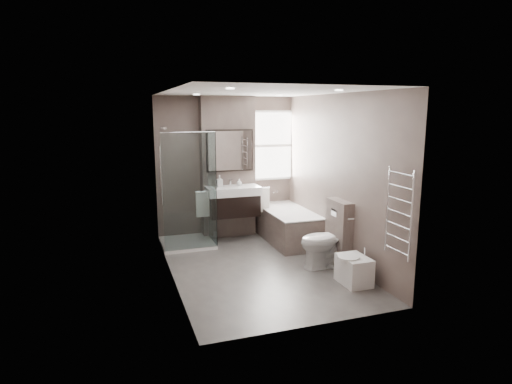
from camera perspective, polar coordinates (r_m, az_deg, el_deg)
name	(u,v)px	position (r m, az deg, el deg)	size (l,w,h in m)	color
room	(259,183)	(6.26, 0.43, 1.24)	(2.70, 3.90, 2.70)	#4F4C49
vanity_pier	(228,168)	(7.94, -3.79, 3.27)	(1.00, 0.25, 2.60)	#60524B
vanity	(233,201)	(7.71, -3.06, -1.18)	(0.95, 0.47, 0.66)	black
mirror_cabinet	(230,151)	(7.75, -3.50, 5.54)	(0.86, 0.08, 0.76)	black
towel_left	(203,204)	(7.56, -7.11, -1.64)	(0.24, 0.06, 0.44)	white
towel_right	(263,200)	(7.86, 0.92, -1.08)	(0.24, 0.06, 0.44)	white
shower_enclosure	(193,219)	(7.53, -8.40, -3.52)	(0.90, 0.90, 2.00)	white
bathtub	(287,224)	(7.80, 4.19, -4.24)	(0.75, 1.60, 0.57)	#60524B
window	(271,146)	(8.27, 2.07, 6.21)	(0.98, 0.06, 1.33)	white
toilet	(326,241)	(6.58, 9.38, -6.41)	(0.46, 0.81, 0.82)	white
cistern_box	(339,232)	(6.71, 10.98, -5.30)	(0.19, 0.55, 1.00)	#60524B
bidet	(354,270)	(6.08, 12.89, -10.05)	(0.41, 0.48, 0.50)	white
towel_radiator	(399,213)	(5.49, 18.54, -2.62)	(0.03, 0.49, 1.10)	silver
soap_bottle_a	(220,181)	(7.63, -4.87, 1.45)	(0.09, 0.10, 0.21)	white
soap_bottle_b	(239,182)	(7.74, -2.25, 1.31)	(0.10, 0.10, 0.12)	white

